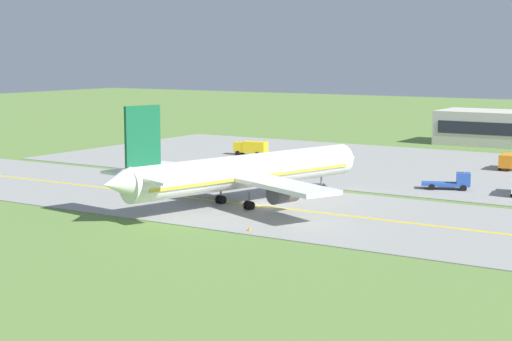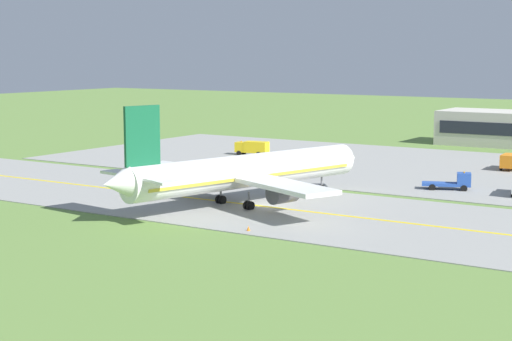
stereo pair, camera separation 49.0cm
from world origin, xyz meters
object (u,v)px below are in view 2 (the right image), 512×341
at_px(airplane_lead, 244,172).
at_px(service_truck_fuel, 454,182).
at_px(service_truck_pushback, 252,147).
at_px(service_truck_catering, 511,161).

relative_size(airplane_lead, service_truck_fuel, 5.81).
distance_m(service_truck_fuel, service_truck_pushback, 46.62).
height_order(service_truck_fuel, service_truck_pushback, service_truck_pushback).
bearing_deg(airplane_lead, service_truck_fuel, 54.24).
bearing_deg(service_truck_fuel, service_truck_catering, 87.78).
relative_size(airplane_lead, service_truck_catering, 6.38).
distance_m(service_truck_fuel, service_truck_catering, 23.58).
distance_m(service_truck_catering, service_truck_pushback, 44.74).
bearing_deg(service_truck_catering, airplane_lead, -111.12).
height_order(airplane_lead, service_truck_fuel, airplane_lead).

